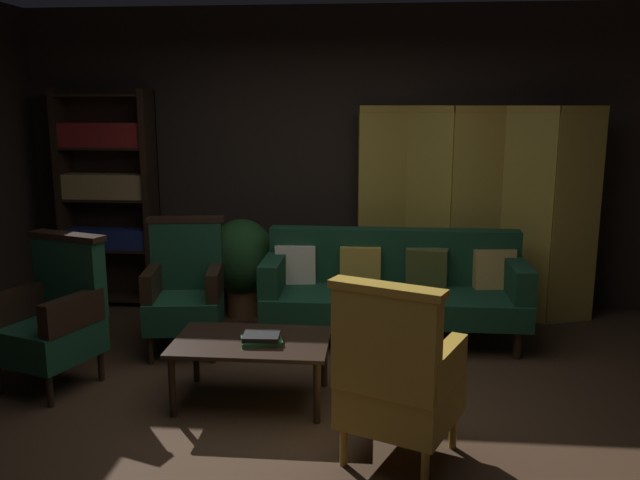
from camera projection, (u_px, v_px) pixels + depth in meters
ground_plane at (309, 412)px, 4.21m from camera, size 10.00×10.00×0.00m
back_wall at (336, 159)px, 6.32m from camera, size 7.20×0.10×2.80m
folding_screen at (476, 210)px, 5.94m from camera, size 2.12×0.43×1.90m
bookshelf at (108, 192)px, 6.32m from camera, size 0.90×0.32×2.05m
velvet_couch at (393, 284)px, 5.49m from camera, size 2.12×0.78×0.88m
coffee_table at (252, 347)px, 4.30m from camera, size 1.00×0.64×0.42m
armchair_gilt_accent at (397, 377)px, 3.53m from camera, size 0.76×0.76×1.04m
armchair_wing_left at (185, 290)px, 5.20m from camera, size 0.66×0.65×1.04m
armchair_wing_right at (54, 316)px, 4.55m from camera, size 0.74×0.74×1.04m
potted_plant at (242, 261)px, 6.04m from camera, size 0.60×0.60×0.90m
book_green_cloth at (262, 341)px, 4.24m from camera, size 0.30×0.25×0.03m
book_black_cloth at (261, 336)px, 4.24m from camera, size 0.24×0.20×0.03m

